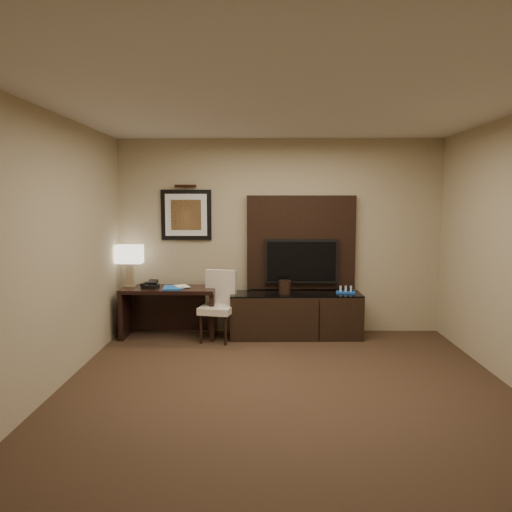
{
  "coord_description": "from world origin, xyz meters",
  "views": [
    {
      "loc": [
        -0.22,
        -4.48,
        1.86
      ],
      "look_at": [
        -0.32,
        1.8,
        1.15
      ],
      "focal_mm": 35.0,
      "sensor_mm": 36.0,
      "label": 1
    }
  ],
  "objects_px": {
    "credenza": "(296,315)",
    "ice_bucket": "(285,287)",
    "tv": "(301,261)",
    "desk_phone": "(150,284)",
    "desk_chair": "(217,309)",
    "table_lamp": "(130,267)",
    "desk": "(169,312)",
    "minibar_tray": "(346,290)"
  },
  "relations": [
    {
      "from": "tv",
      "to": "table_lamp",
      "type": "distance_m",
      "value": 2.35
    },
    {
      "from": "desk",
      "to": "credenza",
      "type": "relative_size",
      "value": 0.72
    },
    {
      "from": "table_lamp",
      "to": "tv",
      "type": "bearing_deg",
      "value": 2.22
    },
    {
      "from": "desk",
      "to": "tv",
      "type": "height_order",
      "value": "tv"
    },
    {
      "from": "credenza",
      "to": "ice_bucket",
      "type": "distance_m",
      "value": 0.42
    },
    {
      "from": "desk_phone",
      "to": "minibar_tray",
      "type": "bearing_deg",
      "value": 9.42
    },
    {
      "from": "tv",
      "to": "table_lamp",
      "type": "xyz_separation_m",
      "value": [
        -2.35,
        -0.09,
        -0.08
      ]
    },
    {
      "from": "desk_chair",
      "to": "ice_bucket",
      "type": "relative_size",
      "value": 4.79
    },
    {
      "from": "desk_chair",
      "to": "minibar_tray",
      "type": "distance_m",
      "value": 1.75
    },
    {
      "from": "table_lamp",
      "to": "desk_chair",
      "type": "bearing_deg",
      "value": -14.02
    },
    {
      "from": "minibar_tray",
      "to": "table_lamp",
      "type": "bearing_deg",
      "value": 178.44
    },
    {
      "from": "desk_chair",
      "to": "desk_phone",
      "type": "xyz_separation_m",
      "value": [
        -0.91,
        0.17,
        0.29
      ]
    },
    {
      "from": "desk_chair",
      "to": "ice_bucket",
      "type": "bearing_deg",
      "value": 22.93
    },
    {
      "from": "tv",
      "to": "desk_phone",
      "type": "bearing_deg",
      "value": -173.67
    },
    {
      "from": "minibar_tray",
      "to": "credenza",
      "type": "bearing_deg",
      "value": -178.42
    },
    {
      "from": "credenza",
      "to": "tv",
      "type": "relative_size",
      "value": 1.76
    },
    {
      "from": "tv",
      "to": "desk",
      "type": "bearing_deg",
      "value": -173.97
    },
    {
      "from": "tv",
      "to": "desk_phone",
      "type": "height_order",
      "value": "tv"
    },
    {
      "from": "desk_phone",
      "to": "minibar_tray",
      "type": "height_order",
      "value": "desk_phone"
    },
    {
      "from": "desk_chair",
      "to": "table_lamp",
      "type": "bearing_deg",
      "value": 178.26
    },
    {
      "from": "credenza",
      "to": "table_lamp",
      "type": "distance_m",
      "value": 2.36
    },
    {
      "from": "desk_phone",
      "to": "tv",
      "type": "bearing_deg",
      "value": 14.54
    },
    {
      "from": "desk_chair",
      "to": "table_lamp",
      "type": "height_order",
      "value": "table_lamp"
    },
    {
      "from": "desk_phone",
      "to": "desk",
      "type": "bearing_deg",
      "value": 16.79
    },
    {
      "from": "credenza",
      "to": "ice_bucket",
      "type": "height_order",
      "value": "ice_bucket"
    },
    {
      "from": "desk",
      "to": "desk_chair",
      "type": "height_order",
      "value": "desk_chair"
    },
    {
      "from": "tv",
      "to": "ice_bucket",
      "type": "height_order",
      "value": "tv"
    },
    {
      "from": "desk_phone",
      "to": "credenza",
      "type": "bearing_deg",
      "value": 9.29
    },
    {
      "from": "credenza",
      "to": "tv",
      "type": "xyz_separation_m",
      "value": [
        0.08,
        0.19,
        0.72
      ]
    },
    {
      "from": "table_lamp",
      "to": "ice_bucket",
      "type": "xyz_separation_m",
      "value": [
        2.12,
        -0.14,
        -0.24
      ]
    },
    {
      "from": "tv",
      "to": "minibar_tray",
      "type": "height_order",
      "value": "tv"
    },
    {
      "from": "table_lamp",
      "to": "credenza",
      "type": "bearing_deg",
      "value": -2.49
    },
    {
      "from": "desk",
      "to": "tv",
      "type": "bearing_deg",
      "value": 6.98
    },
    {
      "from": "desk_chair",
      "to": "desk_phone",
      "type": "relative_size",
      "value": 4.33
    },
    {
      "from": "desk",
      "to": "tv",
      "type": "distance_m",
      "value": 1.93
    },
    {
      "from": "credenza",
      "to": "tv",
      "type": "height_order",
      "value": "tv"
    },
    {
      "from": "tv",
      "to": "desk_chair",
      "type": "bearing_deg",
      "value": -160.77
    },
    {
      "from": "table_lamp",
      "to": "desk",
      "type": "bearing_deg",
      "value": -10.16
    },
    {
      "from": "desk",
      "to": "desk_phone",
      "type": "distance_m",
      "value": 0.46
    },
    {
      "from": "desk",
      "to": "desk_chair",
      "type": "distance_m",
      "value": 0.7
    },
    {
      "from": "desk",
      "to": "ice_bucket",
      "type": "distance_m",
      "value": 1.61
    },
    {
      "from": "credenza",
      "to": "table_lamp",
      "type": "height_order",
      "value": "table_lamp"
    }
  ]
}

